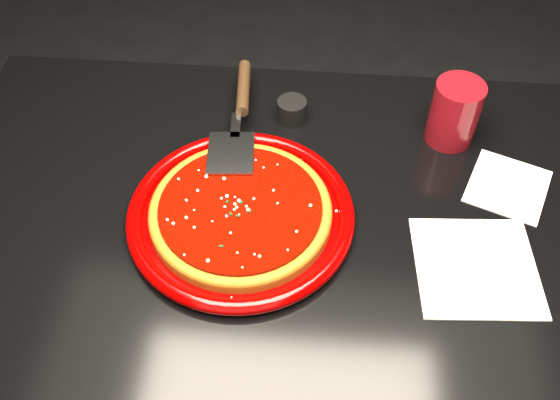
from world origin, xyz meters
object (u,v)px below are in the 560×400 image
at_px(ramekin, 292,110).
at_px(table, 285,340).
at_px(plate, 241,215).
at_px(pizza_server, 239,116).
at_px(cup, 454,113).

bearing_deg(ramekin, table, -87.61).
xyz_separation_m(plate, pizza_server, (-0.03, 0.19, 0.03)).
bearing_deg(table, pizza_server, 115.91).
bearing_deg(plate, cup, 32.23).
distance_m(table, cup, 0.56).
relative_size(table, plate, 3.31).
bearing_deg(cup, plate, -147.77).
bearing_deg(pizza_server, table, -68.74).
bearing_deg(plate, table, -10.26).
relative_size(plate, cup, 3.07).
xyz_separation_m(table, cup, (0.27, 0.23, 0.43)).
height_order(table, pizza_server, pizza_server).
relative_size(table, pizza_server, 3.65).
xyz_separation_m(table, ramekin, (-0.01, 0.26, 0.40)).
height_order(plate, ramekin, ramekin).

